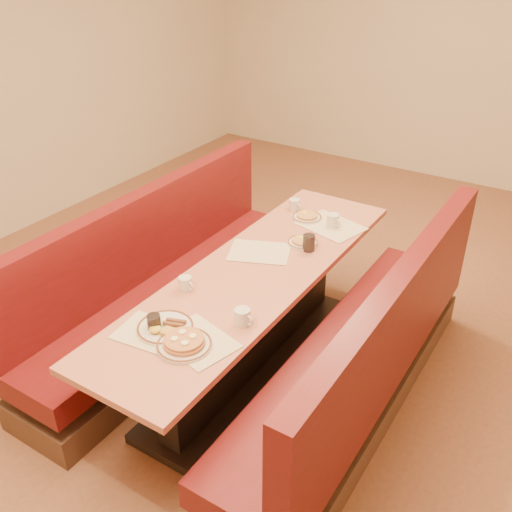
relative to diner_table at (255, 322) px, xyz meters
The scene contains 19 objects.
ground 0.37m from the diner_table, ahead, with size 8.00×8.00×0.00m, color #9E6647.
room_envelope 1.56m from the diner_table, ahead, with size 6.04×8.04×2.82m.
diner_table is the anchor object (origin of this frame).
booth_left 0.73m from the diner_table, behind, with size 0.55×2.50×1.05m.
booth_right 0.73m from the diner_table, ahead, with size 0.55×2.50×1.05m.
placemat_near_left 0.89m from the diner_table, 98.62° to the right, with size 0.35×0.26×0.00m, color beige.
placemat_near_right 0.82m from the diner_table, 80.53° to the right, with size 0.38×0.28×0.00m, color beige.
placemat_far_left 0.45m from the diner_table, 115.27° to the left, with size 0.38×0.28×0.00m, color beige.
placemat_far_right 0.88m from the diner_table, 81.32° to the left, with size 0.42×0.32×0.00m, color beige.
pancake_plate 0.89m from the diner_table, 83.49° to the right, with size 0.28×0.28×0.06m.
eggs_plate 0.84m from the diner_table, 96.42° to the right, with size 0.30×0.30×0.06m.
extra_plate_mid 0.61m from the diner_table, 80.26° to the left, with size 0.20×0.20×0.04m.
extra_plate_far 0.90m from the diner_table, 95.24° to the left, with size 0.21×0.21×0.04m.
coffee_mug_a 0.68m from the diner_table, 64.19° to the right, with size 0.12×0.08×0.09m.
coffee_mug_b 0.61m from the diner_table, 120.62° to the right, with size 0.11×0.08×0.08m.
coffee_mug_c 0.90m from the diner_table, 80.22° to the left, with size 0.12×0.09×0.09m.
coffee_mug_d 1.00m from the diner_table, 103.93° to the left, with size 0.11×0.08×0.08m.
soda_tumbler_near 0.88m from the diner_table, 98.85° to the right, with size 0.07×0.07×0.10m.
soda_tumbler_mid 0.61m from the diner_table, 69.66° to the left, with size 0.08×0.08×0.11m.
Camera 1 is at (1.57, -2.46, 2.54)m, focal length 40.00 mm.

